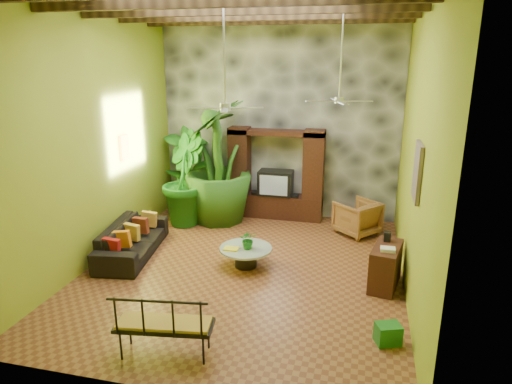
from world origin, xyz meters
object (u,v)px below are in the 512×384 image
(sofa, at_px, (132,239))
(tall_plant_a, at_px, (189,169))
(green_bin, at_px, (388,334))
(iron_bench, at_px, (162,323))
(wicker_armchair, at_px, (357,218))
(side_console, at_px, (386,266))
(coffee_table, at_px, (246,254))
(ceiling_fan_back, at_px, (340,89))
(ceiling_fan_front, at_px, (225,94))
(tall_plant_b, at_px, (183,178))
(tall_plant_c, at_px, (218,162))
(entertainment_center, at_px, (276,181))

(sofa, bearing_deg, tall_plant_a, -10.82)
(tall_plant_a, relative_size, green_bin, 6.62)
(iron_bench, bearing_deg, wicker_armchair, 56.72)
(wicker_armchair, relative_size, green_bin, 2.51)
(side_console, bearing_deg, coffee_table, -172.18)
(ceiling_fan_back, relative_size, sofa, 0.81)
(ceiling_fan_front, height_order, tall_plant_a, ceiling_fan_front)
(side_console, bearing_deg, tall_plant_b, 166.88)
(sofa, xyz_separation_m, tall_plant_a, (0.13, 2.97, 0.82))
(tall_plant_a, bearing_deg, iron_bench, -72.02)
(iron_bench, bearing_deg, tall_plant_c, 91.65)
(ceiling_fan_back, bearing_deg, wicker_armchair, 68.55)
(sofa, distance_m, tall_plant_b, 2.22)
(ceiling_fan_front, relative_size, coffee_table, 1.79)
(entertainment_center, height_order, ceiling_fan_front, ceiling_fan_front)
(side_console, bearing_deg, ceiling_fan_back, 142.20)
(wicker_armchair, height_order, tall_plant_a, tall_plant_a)
(entertainment_center, bearing_deg, green_bin, -61.83)
(tall_plant_a, relative_size, coffee_table, 2.23)
(wicker_armchair, bearing_deg, ceiling_fan_back, 19.81)
(coffee_table, xyz_separation_m, side_console, (2.65, -0.19, 0.13))
(ceiling_fan_back, height_order, tall_plant_c, ceiling_fan_back)
(coffee_table, distance_m, green_bin, 3.30)
(tall_plant_b, height_order, tall_plant_c, tall_plant_c)
(side_console, bearing_deg, iron_bench, -125.08)
(entertainment_center, xyz_separation_m, green_bin, (2.65, -4.95, -0.81))
(coffee_table, bearing_deg, wicker_armchair, 47.48)
(entertainment_center, bearing_deg, side_console, -50.15)
(side_console, bearing_deg, tall_plant_a, 159.58)
(tall_plant_b, xyz_separation_m, green_bin, (4.77, -4.00, -0.99))
(tall_plant_c, height_order, green_bin, tall_plant_c)
(tall_plant_c, bearing_deg, ceiling_fan_front, -68.76)
(entertainment_center, xyz_separation_m, sofa, (-2.46, -2.99, -0.63))
(coffee_table, relative_size, iron_bench, 0.74)
(wicker_armchair, height_order, side_console, wicker_armchair)
(wicker_armchair, bearing_deg, side_console, 54.24)
(ceiling_fan_front, relative_size, tall_plant_b, 0.81)
(tall_plant_c, relative_size, coffee_table, 2.93)
(entertainment_center, bearing_deg, wicker_armchair, -18.83)
(tall_plant_b, bearing_deg, entertainment_center, 24.00)
(tall_plant_b, distance_m, iron_bench, 5.39)
(coffee_table, bearing_deg, side_console, -4.08)
(wicker_armchair, height_order, green_bin, wicker_armchair)
(ceiling_fan_back, height_order, coffee_table, ceiling_fan_back)
(tall_plant_b, distance_m, coffee_table, 3.07)
(ceiling_fan_front, distance_m, iron_bench, 3.78)
(ceiling_fan_front, bearing_deg, coffee_table, 70.49)
(entertainment_center, xyz_separation_m, coffee_table, (-0.00, -2.99, -0.71))
(tall_plant_b, bearing_deg, ceiling_fan_front, -53.40)
(wicker_armchair, distance_m, tall_plant_c, 3.60)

